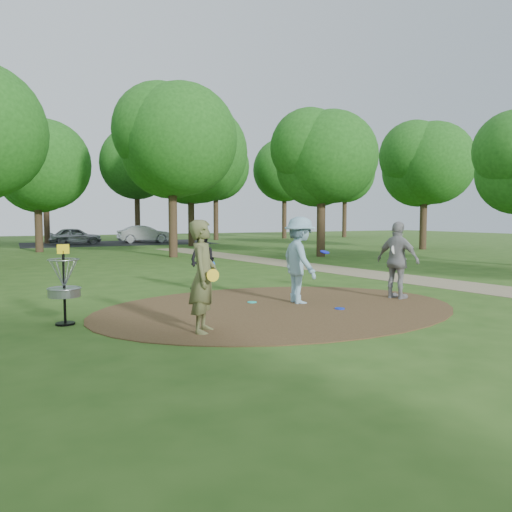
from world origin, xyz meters
name	(u,v)px	position (x,y,z in m)	size (l,w,h in m)	color
ground	(279,308)	(0.00, 0.00, 0.00)	(100.00, 100.00, 0.00)	#2D5119
dirt_clearing	(279,308)	(0.00, 0.00, 0.01)	(8.40, 8.40, 0.02)	#47301C
footpath	(428,281)	(6.50, 2.00, 0.01)	(2.00, 40.00, 0.01)	#8C7A5B
parking_lot	(118,243)	(2.00, 30.00, 0.00)	(14.00, 8.00, 0.01)	black
player_observer_with_disc	(203,277)	(-2.34, -1.49, 1.00)	(0.79, 0.88, 2.01)	brown
player_throwing_with_disc	(300,260)	(0.74, 0.36, 1.03)	(1.30, 1.39, 2.06)	#7FAABE
player_walking_with_disc	(203,262)	(-0.65, 3.26, 0.82)	(0.96, 1.00, 1.63)	black
player_waiting_with_disc	(398,260)	(3.28, -0.17, 0.97)	(0.79, 1.23, 1.95)	gray
disc_ground_cyan	(252,302)	(-0.27, 0.86, 0.03)	(0.22, 0.22, 0.02)	#1AD3C2
disc_ground_blue	(340,308)	(1.12, -0.74, 0.03)	(0.22, 0.22, 0.02)	#0C28DC
disc_ground_red	(194,302)	(-1.53, 1.42, 0.03)	(0.22, 0.22, 0.02)	red
car_left	(75,236)	(-1.17, 29.74, 0.63)	(1.50, 3.72, 1.27)	#9999A0
car_right	(145,234)	(4.05, 29.82, 0.68)	(1.45, 4.14, 1.37)	#989B9F
disc_golf_basket	(64,279)	(-4.50, 0.30, 0.87)	(0.63, 0.63, 1.54)	black
tree_ring	(195,141)	(1.76, 10.77, 5.28)	(36.83, 45.83, 9.81)	#332316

